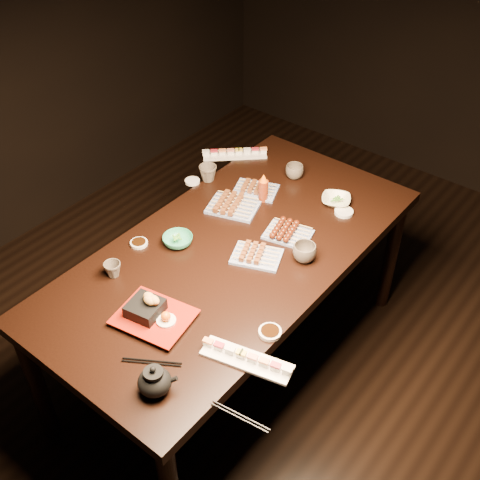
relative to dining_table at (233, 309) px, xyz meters
name	(u,v)px	position (x,y,z in m)	size (l,w,h in m)	color
ground	(247,426)	(0.29, -0.26, -0.38)	(5.00, 5.00, 0.00)	black
dining_table	(233,309)	(0.00, 0.00, 0.00)	(0.90, 1.80, 0.75)	black
sushi_platter_near	(247,357)	(0.42, -0.44, 0.40)	(0.33, 0.09, 0.04)	white
sushi_platter_far	(235,152)	(-0.48, 0.60, 0.40)	(0.33, 0.09, 0.04)	white
yakitori_plate_center	(233,204)	(-0.19, 0.23, 0.40)	(0.23, 0.17, 0.06)	#828EB6
yakitori_plate_right	(257,253)	(0.11, 0.02, 0.40)	(0.21, 0.15, 0.05)	#828EB6
yakitori_plate_left	(256,187)	(-0.19, 0.41, 0.40)	(0.21, 0.15, 0.05)	#828EB6
tsukune_plate	(288,231)	(0.13, 0.23, 0.40)	(0.20, 0.15, 0.05)	#828EB6
edamame_bowl_green	(178,240)	(-0.21, -0.12, 0.40)	(0.13, 0.13, 0.04)	#329B6F
edamame_bowl_cream	(336,200)	(0.17, 0.57, 0.39)	(0.14, 0.14, 0.03)	#F2EEC6
tempura_tray	(153,311)	(0.03, -0.51, 0.43)	(0.28, 0.22, 0.10)	black
teacup_near_left	(113,270)	(-0.28, -0.43, 0.41)	(0.07, 0.07, 0.07)	#52493F
teacup_mid_right	(304,253)	(0.28, 0.14, 0.41)	(0.10, 0.10, 0.08)	#52493F
teacup_far_left	(208,173)	(-0.43, 0.34, 0.42)	(0.09, 0.09, 0.08)	#52493F
teacup_far_right	(294,172)	(-0.11, 0.63, 0.41)	(0.09, 0.09, 0.07)	#52493F
teapot	(154,379)	(0.26, -0.73, 0.43)	(0.14, 0.14, 0.12)	black
condiment_bottle	(263,187)	(-0.12, 0.37, 0.45)	(0.05, 0.05, 0.15)	maroon
sauce_dish_west	(139,243)	(-0.34, -0.23, 0.38)	(0.08, 0.08, 0.01)	white
sauce_dish_east	(344,212)	(0.24, 0.52, 0.38)	(0.09, 0.09, 0.02)	white
sauce_dish_se	(270,332)	(0.41, -0.29, 0.38)	(0.09, 0.09, 0.02)	white
sauce_dish_nw	(192,181)	(-0.48, 0.27, 0.38)	(0.07, 0.07, 0.01)	white
chopsticks_near	(152,362)	(0.17, -0.66, 0.38)	(0.22, 0.02, 0.01)	black
chopsticks_se	(240,417)	(0.55, -0.64, 0.38)	(0.22, 0.02, 0.01)	black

